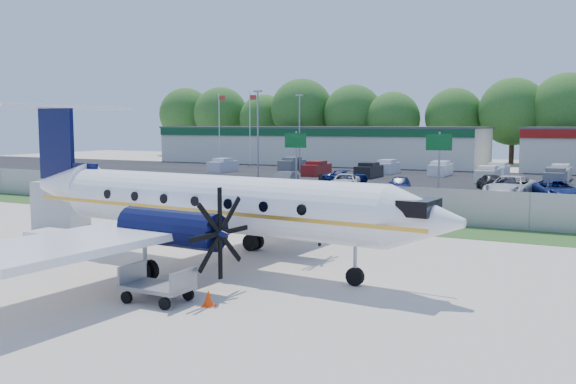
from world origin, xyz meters
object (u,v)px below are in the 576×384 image
at_px(aircraft, 207,202).
at_px(baggage_cart_far, 157,286).
at_px(pushback_tug, 39,247).
at_px(service_container, 61,207).

relative_size(aircraft, baggage_cart_far, 9.70).
distance_m(pushback_tug, service_container, 7.99).
distance_m(aircraft, service_container, 11.93).
xyz_separation_m(pushback_tug, baggage_cart_far, (7.90, -2.46, -0.12)).
relative_size(baggage_cart_far, service_container, 0.72).
bearing_deg(pushback_tug, aircraft, 23.85).
distance_m(baggage_cart_far, service_container, 15.62).
distance_m(aircraft, pushback_tug, 7.05).
xyz_separation_m(aircraft, pushback_tug, (-6.22, -2.75, -1.84)).
bearing_deg(baggage_cart_far, service_container, 146.89).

